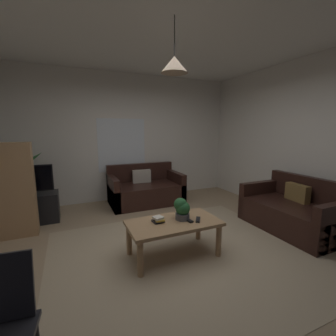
{
  "coord_description": "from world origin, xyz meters",
  "views": [
    {
      "loc": [
        -1.25,
        -2.55,
        1.58
      ],
      "look_at": [
        0.0,
        0.3,
        1.05
      ],
      "focal_mm": 24.33,
      "sensor_mm": 36.0,
      "label": 1
    }
  ],
  "objects": [
    {
      "name": "floor",
      "position": [
        0.0,
        0.0,
        -0.01
      ],
      "size": [
        4.94,
        5.05,
        0.02
      ],
      "primitive_type": "cube",
      "color": "#9E8466",
      "rests_on": "ground"
    },
    {
      "name": "rug",
      "position": [
        0.0,
        -0.2,
        0.0
      ],
      "size": [
        3.21,
        2.78,
        0.01
      ],
      "primitive_type": "cube",
      "color": "tan",
      "rests_on": "ground"
    },
    {
      "name": "wall_back",
      "position": [
        0.0,
        2.55,
        1.4
      ],
      "size": [
        5.06,
        0.06,
        2.79
      ],
      "primitive_type": "cube",
      "color": "silver",
      "rests_on": "ground"
    },
    {
      "name": "wall_right",
      "position": [
        2.5,
        0.0,
        1.4
      ],
      "size": [
        0.06,
        5.05,
        2.79
      ],
      "primitive_type": "cube",
      "color": "silver",
      "rests_on": "ground"
    },
    {
      "name": "ceiling",
      "position": [
        0.0,
        0.0,
        2.8
      ],
      "size": [
        4.94,
        5.05,
        0.02
      ],
      "primitive_type": "cube",
      "color": "white"
    },
    {
      "name": "window_pane",
      "position": [
        -0.15,
        2.52,
        1.23
      ],
      "size": [
        1.05,
        0.01,
        1.16
      ],
      "primitive_type": "cube",
      "color": "white"
    },
    {
      "name": "couch_under_window",
      "position": [
        0.22,
        2.02,
        0.27
      ],
      "size": [
        1.51,
        0.89,
        0.82
      ],
      "color": "black",
      "rests_on": "ground"
    },
    {
      "name": "couch_right_side",
      "position": [
        1.96,
        -0.19,
        0.27
      ],
      "size": [
        0.89,
        1.45,
        0.82
      ],
      "rotation": [
        0.0,
        0.0,
        -1.57
      ],
      "color": "black",
      "rests_on": "ground"
    },
    {
      "name": "coffee_table",
      "position": [
        -0.11,
        -0.13,
        0.38
      ],
      "size": [
        1.14,
        0.61,
        0.45
      ],
      "color": "#A87F56",
      "rests_on": "ground"
    },
    {
      "name": "book_on_table_0",
      "position": [
        -0.3,
        -0.07,
        0.46
      ],
      "size": [
        0.15,
        0.13,
        0.03
      ],
      "primitive_type": "cube",
      "rotation": [
        0.0,
        0.0,
        0.12
      ],
      "color": "black",
      "rests_on": "coffee_table"
    },
    {
      "name": "book_on_table_1",
      "position": [
        -0.29,
        -0.09,
        0.49
      ],
      "size": [
        0.13,
        0.13,
        0.02
      ],
      "primitive_type": "cube",
      "rotation": [
        0.0,
        0.0,
        -0.1
      ],
      "color": "gold",
      "rests_on": "coffee_table"
    },
    {
      "name": "book_on_table_2",
      "position": [
        -0.3,
        -0.08,
        0.51
      ],
      "size": [
        0.13,
        0.13,
        0.03
      ],
      "primitive_type": "cube",
      "rotation": [
        0.0,
        0.0,
        0.21
      ],
      "color": "beige",
      "rests_on": "coffee_table"
    },
    {
      "name": "remote_on_table_0",
      "position": [
        0.18,
        -0.23,
        0.46
      ],
      "size": [
        0.13,
        0.16,
        0.02
      ],
      "primitive_type": "cube",
      "rotation": [
        0.0,
        0.0,
        2.54
      ],
      "color": "black",
      "rests_on": "coffee_table"
    },
    {
      "name": "remote_on_table_1",
      "position": [
        0.06,
        -0.19,
        0.46
      ],
      "size": [
        0.07,
        0.17,
        0.02
      ],
      "primitive_type": "cube",
      "rotation": [
        0.0,
        0.0,
        0.16
      ],
      "color": "black",
      "rests_on": "coffee_table"
    },
    {
      "name": "potted_plant_on_table",
      "position": [
        0.02,
        -0.11,
        0.59
      ],
      "size": [
        0.19,
        0.2,
        0.27
      ],
      "color": "#4C4C51",
      "rests_on": "coffee_table"
    },
    {
      "name": "tv_stand",
      "position": [
        -1.92,
        1.77,
        0.25
      ],
      "size": [
        0.9,
        0.44,
        0.5
      ],
      "primitive_type": "cube",
      "color": "black",
      "rests_on": "ground"
    },
    {
      "name": "tv",
      "position": [
        -1.92,
        1.75,
        0.75
      ],
      "size": [
        0.79,
        0.16,
        0.5
      ],
      "color": "black",
      "rests_on": "tv_stand"
    },
    {
      "name": "potted_palm_corner",
      "position": [
        -2.01,
        2.24,
        0.56
      ],
      "size": [
        0.73,
        0.87,
        1.3
      ],
      "color": "#B77051",
      "rests_on": "ground"
    },
    {
      "name": "bookshelf_corner",
      "position": [
        -2.11,
        1.27,
        0.71
      ],
      "size": [
        0.7,
        0.31,
        1.4
      ],
      "color": "#A87F56",
      "rests_on": "ground"
    },
    {
      "name": "pendant_lamp",
      "position": [
        -0.11,
        -0.13,
        2.29
      ],
      "size": [
        0.31,
        0.31,
        0.59
      ],
      "color": "black"
    }
  ]
}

